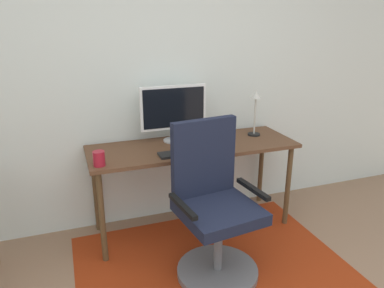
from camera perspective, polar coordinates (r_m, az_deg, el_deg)
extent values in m
cube|color=silver|center=(3.19, -4.89, 10.66)|extent=(6.00, 0.10, 2.60)
cube|color=#962D0F|center=(2.89, 3.14, -18.36)|extent=(1.96, 1.46, 0.01)
cube|color=brown|center=(3.03, 0.19, -0.40)|extent=(1.71, 0.59, 0.03)
cylinder|color=brown|center=(2.82, -13.83, -11.09)|extent=(0.04, 0.04, 0.74)
cylinder|color=brown|center=(3.33, 14.70, -6.36)|extent=(0.04, 0.04, 0.74)
cylinder|color=brown|center=(3.24, -14.78, -7.10)|extent=(0.04, 0.04, 0.74)
cylinder|color=brown|center=(3.68, 10.68, -3.51)|extent=(0.04, 0.04, 0.74)
cylinder|color=#B2B2B7|center=(3.12, -2.83, 0.59)|extent=(0.18, 0.18, 0.01)
cylinder|color=#B2B2B7|center=(3.11, -2.85, 1.56)|extent=(0.04, 0.04, 0.10)
cube|color=white|center=(3.05, -2.92, 5.73)|extent=(0.56, 0.04, 0.37)
cube|color=black|center=(3.03, -2.81, 5.64)|extent=(0.52, 0.00, 0.33)
cube|color=black|center=(2.82, -0.91, -1.36)|extent=(0.43, 0.13, 0.02)
ellipsoid|color=black|center=(2.90, 4.41, -0.68)|extent=(0.06, 0.10, 0.03)
cylinder|color=maroon|center=(2.66, -14.28, -2.21)|extent=(0.08, 0.08, 0.11)
cube|color=black|center=(3.24, 5.29, 1.18)|extent=(0.12, 0.16, 0.01)
cylinder|color=black|center=(3.32, 9.60, 1.50)|extent=(0.11, 0.11, 0.01)
cylinder|color=beige|center=(3.28, 9.76, 4.30)|extent=(0.02, 0.02, 0.32)
cone|color=beige|center=(3.23, 9.95, 7.56)|extent=(0.09, 0.09, 0.06)
cylinder|color=slate|center=(2.81, 3.98, -19.15)|extent=(0.58, 0.58, 0.05)
cylinder|color=slate|center=(2.67, 4.10, -15.16)|extent=(0.06, 0.06, 0.42)
cube|color=#191E33|center=(2.54, 4.23, -10.46)|extent=(0.57, 0.57, 0.08)
cube|color=#191E33|center=(2.58, 1.84, -2.10)|extent=(0.49, 0.12, 0.56)
cube|color=black|center=(2.37, -1.48, -9.64)|extent=(0.08, 0.36, 0.03)
cube|color=black|center=(2.62, 9.47, -6.92)|extent=(0.08, 0.36, 0.03)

